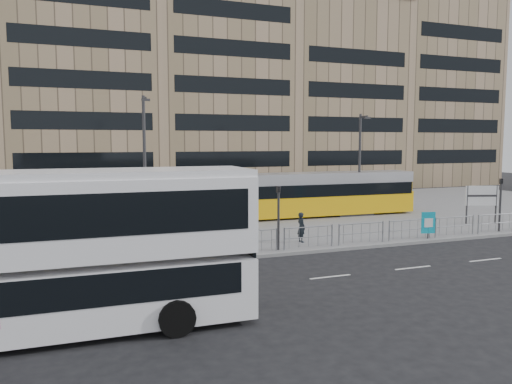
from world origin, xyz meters
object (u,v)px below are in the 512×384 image
object	(u,v)px
double_decker_bus	(46,248)
traffic_light_east	(500,198)
pedestrian	(301,227)
lamp_post_east	(360,160)
station_sign	(482,197)
ad_panel	(428,223)
tram	(239,197)
traffic_light_west	(279,209)
lamp_post_west	(145,159)

from	to	relation	value
double_decker_bus	traffic_light_east	distance (m)	25.09
pedestrian	lamp_post_east	world-z (taller)	lamp_post_east
station_sign	pedestrian	bearing A→B (deg)	-156.82
station_sign	traffic_light_east	size ratio (longest dim) A/B	0.78
ad_panel	traffic_light_east	distance (m)	5.48
double_decker_bus	lamp_post_east	size ratio (longest dim) A/B	1.61
station_sign	lamp_post_east	size ratio (longest dim) A/B	0.34
traffic_light_east	tram	bearing A→B (deg)	152.31
traffic_light_west	lamp_post_east	world-z (taller)	lamp_post_east
tram	station_sign	bearing A→B (deg)	-24.96
double_decker_bus	traffic_light_east	size ratio (longest dim) A/B	3.69
pedestrian	station_sign	bearing A→B (deg)	-90.78
double_decker_bus	pedestrian	xyz separation A→B (m)	(11.87, 8.47, -1.53)
tram	pedestrian	bearing A→B (deg)	-84.23
traffic_light_west	traffic_light_east	xyz separation A→B (m)	(14.00, 0.01, 0.00)
ad_panel	lamp_post_west	size ratio (longest dim) A/B	0.19
station_sign	pedestrian	distance (m)	13.37
double_decker_bus	pedestrian	size ratio (longest dim) A/B	7.33
lamp_post_east	double_decker_bus	bearing A→B (deg)	-141.86
ad_panel	lamp_post_east	size ratio (longest dim) A/B	0.20
tram	traffic_light_west	distance (m)	9.43
ad_panel	lamp_post_east	xyz separation A→B (m)	(1.26, 8.76, 3.08)
tram	ad_panel	size ratio (longest dim) A/B	17.95
traffic_light_east	lamp_post_east	world-z (taller)	lamp_post_east
ad_panel	traffic_light_east	world-z (taller)	traffic_light_east
double_decker_bus	traffic_light_west	bearing A→B (deg)	36.65
ad_panel	pedestrian	size ratio (longest dim) A/B	0.92
double_decker_bus	ad_panel	bearing A→B (deg)	21.28
double_decker_bus	station_sign	bearing A→B (deg)	22.10
station_sign	lamp_post_east	bearing A→B (deg)	149.11
station_sign	lamp_post_west	xyz separation A→B (m)	(-20.45, 4.05, 2.56)
tram	traffic_light_west	world-z (taller)	traffic_light_west
tram	lamp_post_west	world-z (taller)	lamp_post_west
pedestrian	traffic_light_west	size ratio (longest dim) A/B	0.50
ad_panel	pedestrian	xyz separation A→B (m)	(-6.80, 1.57, -0.06)
tram	station_sign	world-z (taller)	tram
station_sign	lamp_post_west	world-z (taller)	lamp_post_west
traffic_light_east	lamp_post_east	size ratio (longest dim) A/B	0.44
double_decker_bus	lamp_post_east	bearing A→B (deg)	39.16
lamp_post_west	lamp_post_east	distance (m)	15.35
traffic_light_west	lamp_post_east	bearing A→B (deg)	32.87
tram	lamp_post_west	distance (m)	7.60
tram	pedestrian	xyz separation A→B (m)	(0.64, -8.07, -0.75)
traffic_light_east	ad_panel	bearing A→B (deg)	-168.34
traffic_light_west	lamp_post_west	distance (m)	8.75
double_decker_bus	traffic_light_west	xyz separation A→B (m)	(10.03, 7.19, -0.34)
double_decker_bus	traffic_light_east	bearing A→B (deg)	17.69
double_decker_bus	tram	bearing A→B (deg)	56.84
lamp_post_west	traffic_light_east	bearing A→B (deg)	-18.72
pedestrian	traffic_light_west	bearing A→B (deg)	118.68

